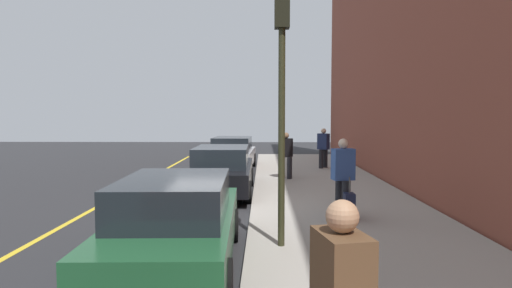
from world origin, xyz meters
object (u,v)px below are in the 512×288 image
pedestrian_blue_coat (343,175)px  traffic_light_pole (282,74)px  parked_car_silver (233,154)px  parked_car_green (177,223)px  rolling_suitcase (349,207)px  pedestrian_navy_coat (323,147)px  parked_car_black (222,170)px  pedestrian_black_coat (286,154)px

pedestrian_blue_coat → traffic_light_pole: size_ratio=0.40×
parked_car_silver → traffic_light_pole: traffic_light_pole is taller
parked_car_silver → traffic_light_pole: size_ratio=1.02×
parked_car_green → rolling_suitcase: parked_car_green is taller
pedestrian_navy_coat → rolling_suitcase: size_ratio=1.81×
parked_car_green → pedestrian_navy_coat: bearing=-18.3°
parked_car_green → parked_car_black: bearing=-0.8°
pedestrian_black_coat → pedestrian_blue_coat: 6.06m
pedestrian_black_coat → pedestrian_blue_coat: bearing=-170.4°
parked_car_green → parked_car_black: same height
pedestrian_navy_coat → traffic_light_pole: (-11.46, 2.34, 2.12)m
pedestrian_black_coat → rolling_suitcase: size_ratio=1.75×
parked_car_green → pedestrian_black_coat: pedestrian_black_coat is taller
pedestrian_black_coat → parked_car_silver: bearing=32.7°
parked_car_green → rolling_suitcase: 4.27m
parked_car_green → traffic_light_pole: bearing=-64.8°
parked_car_green → parked_car_silver: bearing=-0.0°
pedestrian_navy_coat → rolling_suitcase: pedestrian_navy_coat is taller
traffic_light_pole → pedestrian_black_coat: bearing=-3.5°
parked_car_black → traffic_light_pole: bearing=-164.5°
parked_car_black → pedestrian_black_coat: bearing=-41.2°
parked_car_green → pedestrian_black_coat: 9.35m
parked_car_green → pedestrian_navy_coat: size_ratio=2.73×
pedestrian_blue_coat → parked_car_black: bearing=41.6°
parked_car_silver → rolling_suitcase: (-9.85, -3.30, -0.30)m
rolling_suitcase → traffic_light_pole: bearing=139.7°
pedestrian_blue_coat → pedestrian_black_coat: bearing=9.6°
traffic_light_pole → rolling_suitcase: 3.69m
pedestrian_blue_coat → pedestrian_navy_coat: (9.16, -0.82, -0.02)m
parked_car_silver → pedestrian_navy_coat: pedestrian_navy_coat is taller
pedestrian_navy_coat → rolling_suitcase: 9.64m
parked_car_black → pedestrian_black_coat: size_ratio=2.81×
parked_car_silver → pedestrian_navy_coat: 4.07m
parked_car_black → rolling_suitcase: 5.11m
pedestrian_navy_coat → traffic_light_pole: bearing=168.5°
pedestrian_black_coat → pedestrian_blue_coat: size_ratio=0.94×
pedestrian_black_coat → pedestrian_blue_coat: pedestrian_blue_coat is taller
traffic_light_pole → parked_car_black: bearing=15.5°
parked_car_silver → pedestrian_blue_coat: bearing=-161.1°
pedestrian_black_coat → pedestrian_navy_coat: (3.19, -1.83, 0.03)m
rolling_suitcase → parked_car_silver: bearing=18.5°
parked_car_silver → traffic_light_pole: bearing=-171.7°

